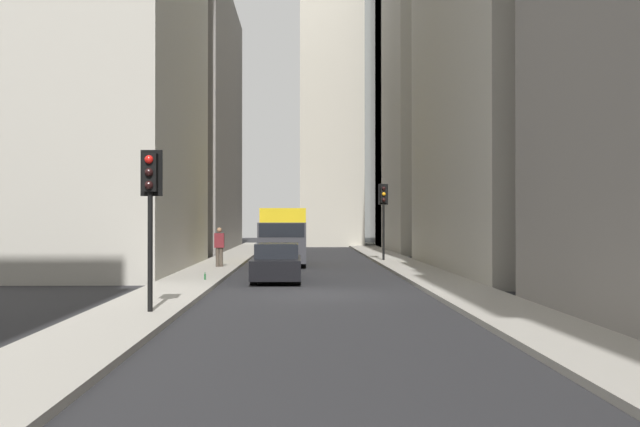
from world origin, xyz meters
TOP-DOWN VIEW (x-y plane):
  - ground_plane at (0.00, 0.00)m, footprint 135.00×135.00m
  - sidewalk_right at (0.00, 4.50)m, footprint 90.00×2.20m
  - sidewalk_left at (0.00, -4.50)m, footprint 90.00×2.20m
  - building_left_far at (30.47, -10.60)m, footprint 15.79×10.00m
  - building_right_far at (31.35, 10.60)m, footprint 19.93×10.00m
  - church_spire at (40.39, -2.03)m, footprint 5.81×5.81m
  - delivery_truck at (14.44, 1.40)m, footprint 6.46×2.25m
  - sedan_black at (4.56, 1.40)m, footprint 4.30×1.78m
  - traffic_light_foreground at (-5.35, 4.07)m, footprint 0.43×0.52m
  - traffic_light_midblock at (16.33, -3.86)m, footprint 0.43×0.52m
  - pedestrian at (11.01, 4.23)m, footprint 0.26×0.44m
  - discarded_bottle at (3.77, 3.95)m, footprint 0.07×0.07m

SIDE VIEW (x-z plane):
  - ground_plane at x=0.00m, z-range 0.00..0.00m
  - sidewalk_right at x=0.00m, z-range 0.00..0.14m
  - sidewalk_left at x=0.00m, z-range 0.00..0.14m
  - discarded_bottle at x=3.77m, z-range 0.11..0.38m
  - sedan_black at x=4.56m, z-range -0.04..1.37m
  - pedestrian at x=11.01m, z-range 0.22..2.01m
  - delivery_truck at x=14.44m, z-range 0.04..2.88m
  - traffic_light_foreground at x=-5.35m, z-range 1.04..4.87m
  - traffic_light_midblock at x=16.33m, z-range 1.09..5.13m
  - building_right_far at x=31.35m, z-range 0.00..18.67m
  - building_left_far at x=30.47m, z-range 0.00..22.17m
  - church_spire at x=40.39m, z-range 0.80..36.24m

